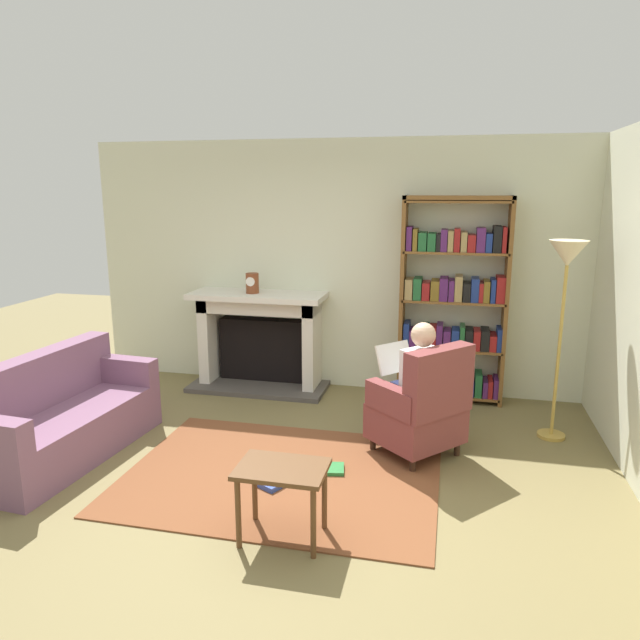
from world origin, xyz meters
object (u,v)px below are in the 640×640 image
bookshelf (454,304)px  floor_lamp (566,272)px  fireplace (261,336)px  sofa_floral (60,419)px  mantel_clock (252,283)px  side_table (282,479)px  armchair_reading (422,408)px  seated_reader (413,381)px

bookshelf → floor_lamp: 1.29m
fireplace → bookshelf: (2.08, 0.03, 0.45)m
fireplace → sofa_floral: fireplace is taller
mantel_clock → side_table: mantel_clock is taller
bookshelf → fireplace: bearing=-179.1°
sofa_floral → side_table: size_ratio=3.13×
armchair_reading → side_table: 1.60m
mantel_clock → sofa_floral: mantel_clock is taller
armchair_reading → bookshelf: bearing=-147.1°
bookshelf → armchair_reading: (-0.22, -1.44, -0.60)m
fireplace → mantel_clock: 0.63m
fireplace → armchair_reading: 2.34m
sofa_floral → floor_lamp: size_ratio=0.99×
fireplace → floor_lamp: floor_lamp is taller
armchair_reading → sofa_floral: 3.00m
fireplace → side_table: fireplace is taller
mantel_clock → bookshelf: bookshelf is taller
mantel_clock → fireplace: bearing=64.3°
armchair_reading → seated_reader: size_ratio=0.85×
armchair_reading → sofa_floral: (-2.92, -0.65, -0.10)m
armchair_reading → floor_lamp: 1.68m
floor_lamp → mantel_clock: bearing=167.7°
armchair_reading → side_table: (-0.79, -1.39, -0.01)m
floor_lamp → side_table: bearing=-133.3°
fireplace → bookshelf: bookshelf is taller
bookshelf → floor_lamp: (0.91, -0.80, 0.47)m
seated_reader → sofa_floral: size_ratio=0.65×
fireplace → seated_reader: (1.77, -1.33, 0.05)m
side_table → armchair_reading: bearing=60.4°
bookshelf → seated_reader: (-0.31, -1.36, -0.41)m
floor_lamp → seated_reader: bearing=-155.0°
bookshelf → sofa_floral: bearing=-146.3°
mantel_clock → seated_reader: bearing=-34.0°
bookshelf → floor_lamp: size_ratio=1.20×
seated_reader → side_table: bearing=16.2°
side_table → bookshelf: bearing=70.4°
mantel_clock → bookshelf: (2.13, 0.14, -0.16)m
floor_lamp → bookshelf: bearing=138.8°
mantel_clock → floor_lamp: size_ratio=0.12×
mantel_clock → floor_lamp: 3.12m
mantel_clock → armchair_reading: mantel_clock is taller
fireplace → bookshelf: size_ratio=0.71×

